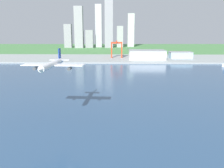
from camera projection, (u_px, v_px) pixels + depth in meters
The scene contains 8 objects.
ground_plane at pixel (108, 77), 309.83m from camera, with size 2400.00×2400.00×0.00m, color #498246.
water_bay at pixel (106, 88), 251.32m from camera, with size 840.00×360.00×0.15m, color #2D4C70.
industrial_pier at pixel (111, 58), 494.78m from camera, with size 840.00×140.00×2.50m, color #959C9B.
airplane_landing at pixel (52, 65), 153.12m from camera, with size 40.21×43.30×12.47m.
port_crane_red at pixel (117, 46), 490.52m from camera, with size 23.09×39.33×34.54m.
warehouse_main at pixel (147, 55), 465.06m from camera, with size 69.33×38.90×18.31m.
warehouse_annex at pixel (180, 55), 486.82m from camera, with size 44.31×27.05×13.17m.
distant_skyline at pixel (99, 29), 798.57m from camera, with size 233.24×72.69×157.14m.
Camera 1 is at (10.96, -4.00, 59.78)m, focal length 38.64 mm.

